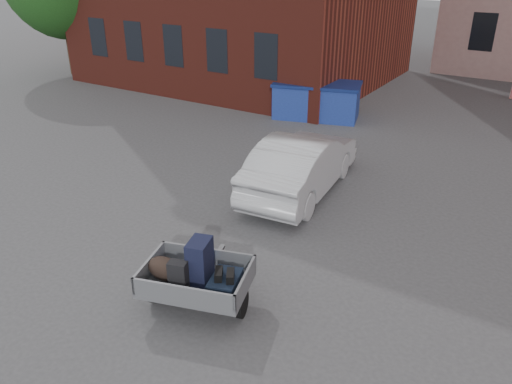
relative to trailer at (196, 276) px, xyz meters
The scene contains 4 objects.
ground 1.69m from the trailer, 72.02° to the left, with size 120.00×120.00×0.00m, color #38383A.
trailer is the anchor object (origin of this frame).
dumpster 10.63m from the trailer, 105.97° to the left, with size 3.16×2.21×1.20m.
silver_car 4.75m from the trailer, 97.69° to the left, with size 1.45×4.17×1.37m, color #B1B3B8.
Camera 1 is at (3.67, -6.37, 5.05)m, focal length 35.00 mm.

